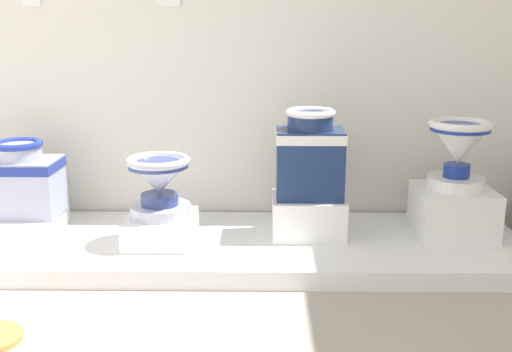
{
  "coord_description": "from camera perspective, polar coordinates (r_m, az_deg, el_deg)",
  "views": [
    {
      "loc": [
        2.04,
        -0.6,
        1.2
      ],
      "look_at": [
        2.0,
        2.37,
        0.44
      ],
      "focal_mm": 41.6,
      "sensor_mm": 36.0,
      "label": 1
    }
  ],
  "objects": [
    {
      "name": "antique_toilet_rightmost",
      "position": [
        3.06,
        -9.3,
        -0.5
      ],
      "size": [
        0.33,
        0.33,
        0.31
      ],
      "color": "#B4B9D0",
      "rests_on": "plinth_block_rightmost"
    },
    {
      "name": "plinth_block_leftmost",
      "position": [
        3.37,
        18.42,
        -3.24
      ],
      "size": [
        0.4,
        0.39,
        0.26
      ],
      "primitive_type": "cube",
      "color": "white",
      "rests_on": "display_platform"
    },
    {
      "name": "display_platform",
      "position": [
        3.19,
        -2.03,
        -6.77
      ],
      "size": [
        3.05,
        0.9,
        0.1
      ],
      "primitive_type": "cube",
      "color": "white",
      "rests_on": "ground_plane"
    },
    {
      "name": "plinth_block_slender_white",
      "position": [
        3.48,
        -21.29,
        -4.23
      ],
      "size": [
        0.38,
        0.35,
        0.1
      ],
      "primitive_type": "cube",
      "color": "white",
      "rests_on": "display_platform"
    },
    {
      "name": "plinth_block_rightmost",
      "position": [
        3.13,
        -9.12,
        -5.04
      ],
      "size": [
        0.35,
        0.35,
        0.14
      ],
      "primitive_type": "cube",
      "color": "white",
      "rests_on": "display_platform"
    },
    {
      "name": "plinth_block_pale_glazed",
      "position": [
        3.21,
        5.04,
        -3.79
      ],
      "size": [
        0.38,
        0.34,
        0.21
      ],
      "primitive_type": "cube",
      "color": "white",
      "rests_on": "display_platform"
    },
    {
      "name": "antique_toilet_slender_white",
      "position": [
        3.42,
        -21.67,
        -0.25
      ],
      "size": [
        0.41,
        0.29,
        0.4
      ],
      "color": "#A6ACCC",
      "rests_on": "plinth_block_slender_white"
    },
    {
      "name": "antique_toilet_pale_glazed",
      "position": [
        3.12,
        5.18,
        2.19
      ],
      "size": [
        0.36,
        0.27,
        0.47
      ],
      "color": "navy",
      "rests_on": "plinth_block_pale_glazed"
    },
    {
      "name": "antique_toilet_leftmost",
      "position": [
        3.28,
        18.89,
        2.6
      ],
      "size": [
        0.33,
        0.33,
        0.37
      ],
      "color": "white",
      "rests_on": "plinth_block_leftmost"
    }
  ]
}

